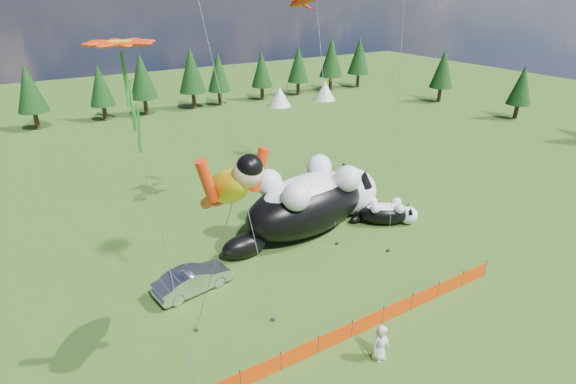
% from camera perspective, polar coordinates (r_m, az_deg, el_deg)
% --- Properties ---
extents(ground, '(160.00, 160.00, 0.00)m').
position_cam_1_polar(ground, '(24.70, 1.68, -14.79)').
color(ground, '#133509').
rests_on(ground, ground).
extents(safety_fence, '(22.06, 0.06, 1.10)m').
position_cam_1_polar(safety_fence, '(22.53, 6.03, -17.85)').
color(safety_fence, '#262626').
rests_on(safety_fence, ground).
extents(tree_line, '(90.00, 4.00, 8.00)m').
position_cam_1_polar(tree_line, '(62.99, -21.52, 12.13)').
color(tree_line, black).
rests_on(tree_line, ground).
extents(festival_tents, '(50.00, 3.20, 2.80)m').
position_cam_1_polar(festival_tents, '(61.66, -10.07, 10.71)').
color(festival_tents, white).
rests_on(festival_tents, ground).
extents(cat_large, '(13.13, 5.96, 4.75)m').
position_cam_1_polar(cat_large, '(31.18, 3.21, -0.99)').
color(cat_large, black).
rests_on(cat_large, ground).
extents(cat_small, '(4.44, 3.44, 1.79)m').
position_cam_1_polar(cat_small, '(33.26, 12.54, -2.57)').
color(cat_small, black).
rests_on(cat_small, ground).
extents(car, '(4.61, 2.24, 1.46)m').
position_cam_1_polar(car, '(26.19, -11.97, -10.83)').
color(car, silver).
rests_on(car, ground).
extents(spectator_e, '(0.93, 0.62, 1.85)m').
position_cam_1_polar(spectator_e, '(21.92, 11.67, -18.25)').
color(spectator_e, silver).
rests_on(spectator_e, ground).
extents(superhero_kite, '(4.76, 5.09, 10.71)m').
position_cam_1_polar(superhero_kite, '(17.83, -7.59, 0.70)').
color(superhero_kite, yellow).
rests_on(superhero_kite, ground).
extents(flower_kite, '(3.42, 5.16, 14.12)m').
position_cam_1_polar(flower_kite, '(17.78, -20.49, 16.75)').
color(flower_kite, red).
rests_on(flower_kite, ground).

